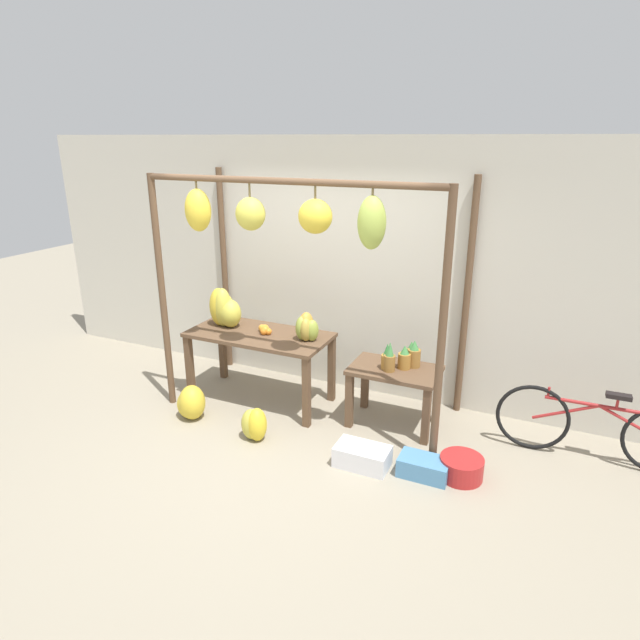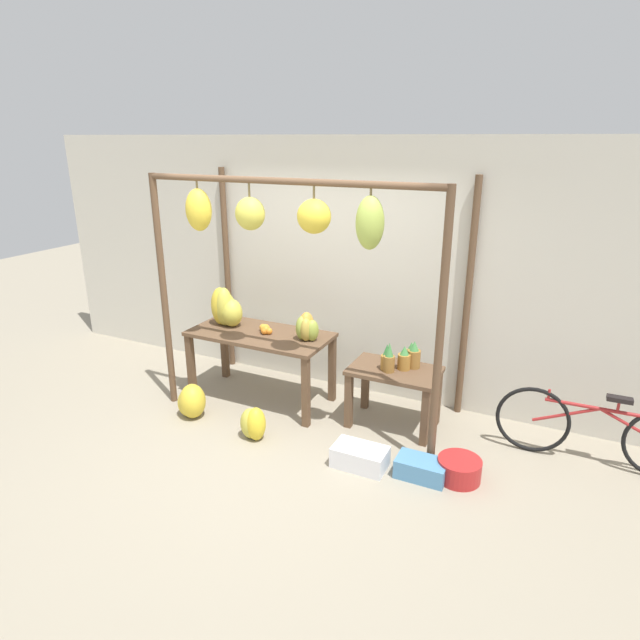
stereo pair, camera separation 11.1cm
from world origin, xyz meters
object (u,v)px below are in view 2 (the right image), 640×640
at_px(blue_bucket, 459,469).
at_px(parked_bicycle, 596,430).
at_px(pineapple_cluster, 402,358).
at_px(banana_pile_on_table, 225,309).
at_px(papaya_pile, 306,328).
at_px(fruit_crate_white, 360,457).
at_px(fruit_crate_purple, 421,468).
at_px(banana_pile_ground_right, 253,424).
at_px(orange_pile, 265,329).
at_px(banana_pile_ground_left, 191,402).

bearing_deg(blue_bucket, parked_bicycle, 36.03).
bearing_deg(pineapple_cluster, blue_bucket, -41.98).
height_order(banana_pile_on_table, blue_bucket, banana_pile_on_table).
distance_m(blue_bucket, papaya_pile, 2.01).
relative_size(fruit_crate_white, papaya_pile, 1.65).
relative_size(parked_bicycle, fruit_crate_purple, 3.94).
xyz_separation_m(banana_pile_on_table, fruit_crate_purple, (2.46, -0.69, -0.90)).
relative_size(banana_pile_ground_right, fruit_crate_purple, 0.79).
bearing_deg(orange_pile, banana_pile_on_table, 176.88).
xyz_separation_m(orange_pile, blue_bucket, (2.23, -0.55, -0.74)).
xyz_separation_m(banana_pile_ground_left, fruit_crate_white, (1.91, -0.07, -0.08)).
relative_size(orange_pile, banana_pile_ground_right, 0.57).
distance_m(parked_bicycle, papaya_pile, 2.83).
xyz_separation_m(orange_pile, fruit_crate_purple, (1.93, -0.66, -0.75)).
relative_size(banana_pile_ground_right, parked_bicycle, 0.20).
xyz_separation_m(fruit_crate_white, parked_bicycle, (1.85, 0.93, 0.25)).
bearing_deg(banana_pile_ground_left, blue_bucket, 2.62).
height_order(orange_pile, blue_bucket, orange_pile).
relative_size(banana_pile_on_table, fruit_crate_purple, 1.08).
height_order(banana_pile_ground_right, parked_bicycle, parked_bicycle).
distance_m(fruit_crate_white, blue_bucket, 0.85).
bearing_deg(fruit_crate_purple, pineapple_cluster, 119.82).
xyz_separation_m(fruit_crate_white, fruit_crate_purple, (0.53, 0.08, -0.01)).
height_order(pineapple_cluster, blue_bucket, pineapple_cluster).
bearing_deg(fruit_crate_purple, banana_pile_ground_right, -176.49).
bearing_deg(pineapple_cluster, banana_pile_ground_right, -143.19).
bearing_deg(papaya_pile, banana_pile_ground_right, -103.08).
bearing_deg(pineapple_cluster, banana_pile_on_table, -177.31).
xyz_separation_m(banana_pile_ground_left, parked_bicycle, (3.76, 0.87, 0.17)).
bearing_deg(blue_bucket, banana_pile_ground_left, -177.38).
xyz_separation_m(orange_pile, papaya_pile, (0.48, 0.02, 0.09)).
height_order(banana_pile_ground_left, parked_bicycle, parked_bicycle).
bearing_deg(banana_pile_ground_right, pineapple_cluster, 36.81).
distance_m(orange_pile, pineapple_cluster, 1.49).
bearing_deg(banana_pile_ground_right, banana_pile_ground_left, 173.97).
height_order(blue_bucket, papaya_pile, papaya_pile).
bearing_deg(orange_pile, banana_pile_ground_left, -127.31).
height_order(pineapple_cluster, papaya_pile, papaya_pile).
bearing_deg(papaya_pile, parked_bicycle, 3.60).
distance_m(pineapple_cluster, banana_pile_ground_left, 2.22).
xyz_separation_m(pineapple_cluster, banana_pile_ground_left, (-2.00, -0.80, -0.56)).
xyz_separation_m(parked_bicycle, papaya_pile, (-2.76, -0.17, 0.58)).
relative_size(banana_pile_on_table, pineapple_cluster, 1.28).
height_order(orange_pile, pineapple_cluster, pineapple_cluster).
height_order(fruit_crate_white, papaya_pile, papaya_pile).
xyz_separation_m(banana_pile_ground_left, banana_pile_ground_right, (0.82, -0.09, -0.01)).
relative_size(pineapple_cluster, fruit_crate_white, 0.76).
xyz_separation_m(banana_pile_ground_right, blue_bucket, (1.93, 0.21, -0.07)).
bearing_deg(banana_pile_on_table, blue_bucket, -11.84).
height_order(blue_bucket, fruit_crate_purple, blue_bucket).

